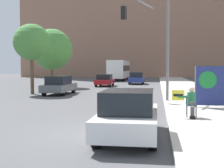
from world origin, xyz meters
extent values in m
plane|color=#4F4F51|center=(0.00, 0.00, 0.00)|extent=(160.00, 160.00, 0.00)
cube|color=#B7B2A8|center=(4.11, 15.00, 0.08)|extent=(4.47, 90.00, 0.16)
cylinder|color=#474C56|center=(2.66, 2.76, 0.39)|extent=(0.03, 0.03, 0.46)
cylinder|color=#474C56|center=(3.03, 2.76, 0.39)|extent=(0.03, 0.03, 0.46)
cylinder|color=#474C56|center=(2.66, 3.13, 0.39)|extent=(0.03, 0.03, 0.46)
cylinder|color=#474C56|center=(3.03, 3.13, 0.39)|extent=(0.03, 0.03, 0.46)
cube|color=navy|center=(2.84, 2.94, 0.63)|extent=(0.40, 0.40, 0.02)
cube|color=navy|center=(2.84, 3.13, 0.83)|extent=(0.40, 0.02, 0.38)
cylinder|color=#424247|center=(2.84, 2.78, 0.73)|extent=(0.18, 0.42, 0.18)
cylinder|color=#424247|center=(2.84, 2.57, 0.39)|extent=(0.16, 0.16, 0.46)
cube|color=black|center=(2.84, 2.51, 0.21)|extent=(0.20, 0.28, 0.10)
cylinder|color=#236642|center=(2.84, 2.97, 0.90)|extent=(0.34, 0.34, 0.52)
sphere|color=beige|center=(2.84, 2.97, 1.27)|extent=(0.22, 0.22, 0.22)
cylinder|color=#236642|center=(2.51, 2.89, 0.98)|extent=(0.45, 0.09, 0.09)
cube|color=yellow|center=(2.31, 2.89, 1.04)|extent=(0.49, 0.02, 0.41)
cube|color=black|center=(2.31, 2.88, 1.04)|extent=(0.37, 0.01, 0.10)
cylinder|color=slate|center=(3.36, 6.18, 1.18)|extent=(0.06, 0.06, 2.05)
cube|color=navy|center=(4.42, 6.18, 1.23)|extent=(2.13, 0.02, 1.95)
cylinder|color=#197A33|center=(3.95, 6.16, 1.53)|extent=(0.86, 0.01, 0.86)
cylinder|color=slate|center=(2.09, 9.27, 3.24)|extent=(0.16, 0.16, 6.16)
cylinder|color=slate|center=(0.72, 9.70, 6.02)|extent=(0.98, 2.78, 0.11)
cube|color=black|center=(-0.65, 10.14, 5.60)|extent=(0.38, 0.38, 0.84)
sphere|color=green|center=(-0.65, 10.14, 5.32)|extent=(0.18, 0.18, 0.18)
cube|color=white|center=(0.63, -0.37, 0.55)|extent=(1.71, 4.19, 0.55)
cube|color=black|center=(0.63, -0.53, 1.14)|extent=(1.47, 2.18, 0.65)
cylinder|color=black|center=(-0.11, 0.93, 0.32)|extent=(0.22, 0.64, 0.64)
cylinder|color=black|center=(1.38, 0.93, 0.32)|extent=(0.22, 0.64, 0.64)
cylinder|color=black|center=(-0.11, -1.67, 0.32)|extent=(0.22, 0.64, 0.64)
cylinder|color=black|center=(1.38, -1.67, 0.32)|extent=(0.22, 0.64, 0.64)
cube|color=#565B60|center=(-6.22, 14.11, 0.54)|extent=(1.73, 4.50, 0.54)
cube|color=black|center=(-6.22, 13.93, 1.13)|extent=(1.49, 2.34, 0.64)
cylinder|color=black|center=(-6.97, 15.51, 0.32)|extent=(0.22, 0.64, 0.64)
cylinder|color=black|center=(-5.46, 15.51, 0.32)|extent=(0.22, 0.64, 0.64)
cylinder|color=black|center=(-6.97, 12.72, 0.32)|extent=(0.22, 0.64, 0.64)
cylinder|color=black|center=(-5.46, 12.72, 0.32)|extent=(0.22, 0.64, 0.64)
cube|color=maroon|center=(-4.39, 24.94, 0.52)|extent=(1.72, 4.14, 0.49)
cube|color=black|center=(-4.39, 24.78, 1.07)|extent=(1.48, 2.15, 0.60)
cylinder|color=black|center=(-5.14, 26.23, 0.32)|extent=(0.22, 0.64, 0.64)
cylinder|color=black|center=(-3.65, 26.23, 0.32)|extent=(0.22, 0.64, 0.64)
cylinder|color=black|center=(-5.14, 23.66, 0.32)|extent=(0.22, 0.64, 0.64)
cylinder|color=black|center=(-3.65, 23.66, 0.32)|extent=(0.22, 0.64, 0.64)
cube|color=navy|center=(-1.13, 30.05, 0.56)|extent=(1.84, 4.54, 0.58)
cube|color=black|center=(-1.13, 29.87, 1.18)|extent=(1.58, 2.36, 0.67)
cylinder|color=black|center=(-1.94, 31.46, 0.32)|extent=(0.22, 0.64, 0.64)
cylinder|color=black|center=(-0.32, 31.46, 0.32)|extent=(0.22, 0.64, 0.64)
cylinder|color=black|center=(-1.94, 28.65, 0.32)|extent=(0.22, 0.64, 0.64)
cylinder|color=black|center=(-0.32, 28.65, 0.32)|extent=(0.22, 0.64, 0.64)
cube|color=silver|center=(-4.74, 41.18, 1.82)|extent=(2.50, 11.08, 2.76)
cube|color=black|center=(-4.74, 41.18, 1.99)|extent=(2.52, 10.53, 0.90)
cylinder|color=black|center=(-5.84, 44.61, 0.52)|extent=(0.30, 1.04, 1.04)
cylinder|color=black|center=(-3.64, 44.61, 0.52)|extent=(0.30, 1.04, 1.04)
cylinder|color=black|center=(-5.84, 37.74, 0.52)|extent=(0.30, 1.04, 1.04)
cylinder|color=black|center=(-3.64, 37.74, 0.52)|extent=(0.30, 1.04, 1.04)
cylinder|color=brown|center=(-8.45, 14.04, 1.57)|extent=(0.28, 0.28, 3.13)
sphere|color=#47843D|center=(-8.45, 14.04, 4.15)|extent=(2.91, 2.91, 2.91)
cylinder|color=brown|center=(-9.68, 22.38, 1.26)|extent=(0.28, 0.28, 2.52)
sphere|color=#47843D|center=(-9.68, 22.38, 4.05)|extent=(4.37, 4.37, 4.37)
camera|label=1|loc=(1.48, -9.74, 2.15)|focal=50.00mm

